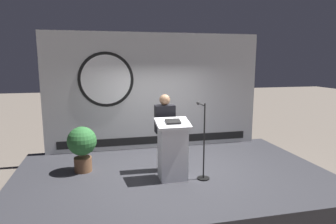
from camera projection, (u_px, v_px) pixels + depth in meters
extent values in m
plane|color=#6B6056|center=(173.00, 186.00, 6.11)|extent=(40.00, 40.00, 0.00)
cube|color=#333338|center=(173.00, 179.00, 6.08)|extent=(6.40, 4.00, 0.30)
cube|color=silver|center=(156.00, 92.00, 7.58)|extent=(5.55, 0.10, 2.97)
cylinder|color=black|center=(106.00, 80.00, 7.19)|extent=(1.35, 0.02, 1.35)
cylinder|color=white|center=(106.00, 80.00, 7.18)|extent=(1.20, 0.02, 1.20)
cube|color=black|center=(156.00, 140.00, 7.74)|extent=(4.99, 0.02, 0.20)
cube|color=silver|center=(173.00, 152.00, 5.65)|extent=(0.52, 0.40, 1.08)
cube|color=silver|center=(173.00, 123.00, 5.56)|extent=(0.64, 0.50, 0.16)
cube|color=black|center=(173.00, 121.00, 5.53)|extent=(0.28, 0.20, 0.07)
cylinder|color=black|center=(165.00, 151.00, 6.13)|extent=(0.26, 0.26, 0.82)
cube|color=black|center=(165.00, 119.00, 6.01)|extent=(0.40, 0.24, 0.57)
sphere|color=#997051|center=(165.00, 100.00, 5.94)|extent=(0.22, 0.22, 0.22)
cylinder|color=black|center=(203.00, 178.00, 5.73)|extent=(0.24, 0.24, 0.02)
cylinder|color=black|center=(204.00, 142.00, 5.60)|extent=(0.03, 0.03, 1.49)
cylinder|color=black|center=(201.00, 105.00, 5.67)|extent=(0.02, 0.38, 0.02)
sphere|color=#262626|center=(198.00, 103.00, 5.85)|extent=(0.07, 0.07, 0.07)
cylinder|color=brown|center=(83.00, 164.00, 6.11)|extent=(0.36, 0.36, 0.30)
sphere|color=#2D6B33|center=(82.00, 141.00, 6.02)|extent=(0.60, 0.60, 0.60)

